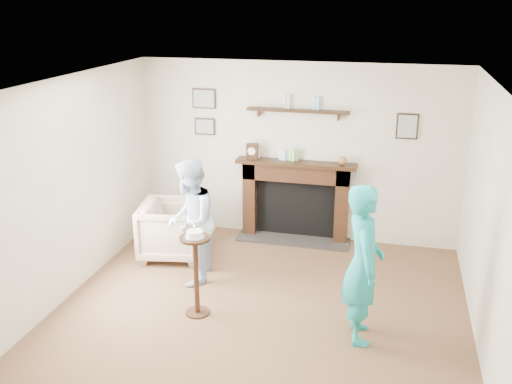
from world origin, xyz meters
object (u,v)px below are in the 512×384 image
armchair (174,255)px  woman (358,336)px  man (193,280)px  pedestal_table (196,260)px

armchair → woman: (2.56, -1.36, 0.00)m
armchair → woman: bearing=-128.0°
man → pedestal_table: (0.32, -0.72, 0.64)m
armchair → woman: size_ratio=0.51×
man → pedestal_table: size_ratio=1.47×
pedestal_table → man: bearing=113.9°
woman → pedestal_table: pedestal_table is taller
man → pedestal_table: bearing=14.5°
armchair → woman: 2.90m
armchair → pedestal_table: pedestal_table is taller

